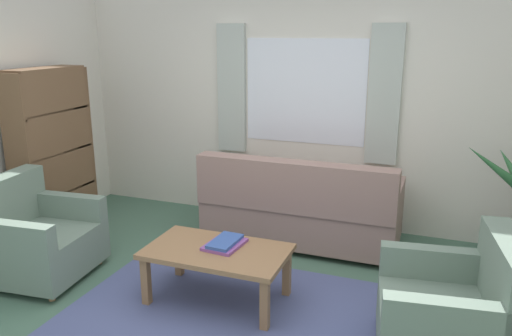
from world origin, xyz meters
The scene contains 10 objects.
ground_plane centered at (0.00, 0.00, 0.00)m, with size 6.24×6.24×0.00m, color #476B56.
wall_back centered at (0.00, 2.26, 1.30)m, with size 5.32×0.12×2.60m, color silver.
window_with_curtains centered at (0.00, 2.18, 1.45)m, with size 1.98×0.07×1.40m.
area_rug centered at (0.00, 0.00, 0.01)m, with size 2.37×1.95×0.01m, color #4C5684.
couch centered at (0.16, 1.54, 0.37)m, with size 1.90×0.82×0.92m.
armchair_left centered at (-1.80, 0.09, 0.35)m, with size 0.90×0.91×0.88m.
armchair_right centered at (1.59, 0.07, 0.35)m, with size 0.93×0.95×0.88m.
coffee_table centered at (-0.15, 0.27, 0.38)m, with size 1.10×0.64×0.44m.
book_stack_on_table centered at (-0.11, 0.34, 0.46)m, with size 0.29×0.36×0.05m.
bookshelf centered at (-2.34, 1.06, 0.80)m, with size 0.30×0.94×1.72m.
Camera 1 is at (1.41, -2.99, 2.08)m, focal length 35.33 mm.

